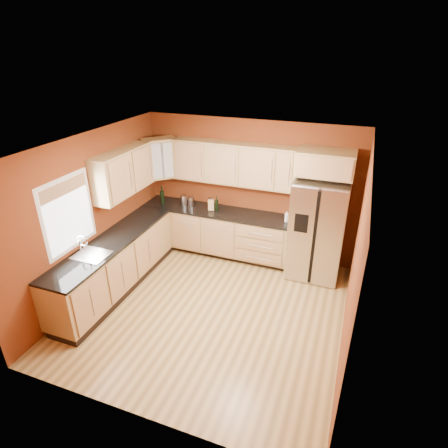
{
  "coord_description": "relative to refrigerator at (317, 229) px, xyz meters",
  "views": [
    {
      "loc": [
        1.86,
        -4.32,
        3.8
      ],
      "look_at": [
        -0.09,
        0.9,
        1.07
      ],
      "focal_mm": 30.0,
      "sensor_mm": 36.0,
      "label": 1
    }
  ],
  "objects": [
    {
      "name": "base_cabinets_left",
      "position": [
        -3.05,
        -1.62,
        -0.45
      ],
      "size": [
        0.6,
        2.8,
        0.88
      ],
      "primitive_type": "cube",
      "color": "#9F7D4D",
      "rests_on": "floor"
    },
    {
      "name": "countertop_back",
      "position": [
        -1.9,
        0.06,
        0.01
      ],
      "size": [
        2.9,
        0.62,
        0.04
      ],
      "primitive_type": "cube",
      "color": "black",
      "rests_on": "base_cabinets_back"
    },
    {
      "name": "wall_front",
      "position": [
        -1.35,
        -3.62,
        0.41
      ],
      "size": [
        4.0,
        0.04,
        2.6
      ],
      "primitive_type": "cube",
      "color": "maroon",
      "rests_on": "floor"
    },
    {
      "name": "knife_block",
      "position": [
        -2.0,
        0.05,
        0.14
      ],
      "size": [
        0.14,
        0.13,
        0.22
      ],
      "primitive_type": "cube",
      "rotation": [
        0.0,
        0.0,
        0.41
      ],
      "color": "tan",
      "rests_on": "countertop_back"
    },
    {
      "name": "canister_right",
      "position": [
        -2.58,
        0.08,
        0.13
      ],
      "size": [
        0.13,
        0.13,
        0.2
      ],
      "primitive_type": "cylinder",
      "rotation": [
        0.0,
        0.0,
        0.04
      ],
      "color": "silver",
      "rests_on": "countertop_back"
    },
    {
      "name": "upper_cabinets_back",
      "position": [
        -1.6,
        0.21,
        0.94
      ],
      "size": [
        2.3,
        0.33,
        0.75
      ],
      "primitive_type": "cube",
      "color": "#9F7D4D",
      "rests_on": "wall_back"
    },
    {
      "name": "corner_upper_cabinet",
      "position": [
        -3.02,
        0.04,
        0.94
      ],
      "size": [
        0.67,
        0.67,
        0.75
      ],
      "primitive_type": "cube",
      "rotation": [
        0.0,
        0.0,
        0.79
      ],
      "color": "#9F7D4D",
      "rests_on": "wall_back"
    },
    {
      "name": "wall_right",
      "position": [
        0.65,
        -1.62,
        0.41
      ],
      "size": [
        0.04,
        4.0,
        2.6
      ],
      "primitive_type": "cube",
      "color": "maroon",
      "rests_on": "floor"
    },
    {
      "name": "countertop_left",
      "position": [
        -3.04,
        -1.62,
        0.01
      ],
      "size": [
        0.62,
        2.8,
        0.04
      ],
      "primitive_type": "cube",
      "color": "black",
      "rests_on": "base_cabinets_left"
    },
    {
      "name": "refrigerator",
      "position": [
        0.0,
        0.0,
        0.0
      ],
      "size": [
        0.9,
        0.75,
        1.78
      ],
      "primitive_type": "cube",
      "color": "silver",
      "rests_on": "floor"
    },
    {
      "name": "canister_left",
      "position": [
        -2.44,
        0.1,
        0.12
      ],
      "size": [
        0.15,
        0.15,
        0.18
      ],
      "primitive_type": "cylinder",
      "rotation": [
        0.0,
        0.0,
        -0.37
      ],
      "color": "silver",
      "rests_on": "countertop_back"
    },
    {
      "name": "wine_bottle_b",
      "position": [
        -1.89,
        0.06,
        0.17
      ],
      "size": [
        0.07,
        0.07,
        0.29
      ],
      "primitive_type": null,
      "rotation": [
        0.0,
        0.0,
        0.04
      ],
      "color": "black",
      "rests_on": "countertop_back"
    },
    {
      "name": "soap_dispenser",
      "position": [
        -0.55,
        0.04,
        0.13
      ],
      "size": [
        0.08,
        0.08,
        0.19
      ],
      "primitive_type": "cylinder",
      "rotation": [
        0.0,
        0.0,
        -0.35
      ],
      "color": "white",
      "rests_on": "countertop_back"
    },
    {
      "name": "wine_bottle_a",
      "position": [
        -3.01,
        0.0,
        0.21
      ],
      "size": [
        0.08,
        0.08,
        0.36
      ],
      "primitive_type": null,
      "rotation": [
        0.0,
        0.0,
        0.02
      ],
      "color": "black",
      "rests_on": "countertop_back"
    },
    {
      "name": "over_fridge_cabinet",
      "position": [
        0.0,
        0.07,
        1.16
      ],
      "size": [
        0.92,
        0.6,
        0.4
      ],
      "primitive_type": "cube",
      "color": "#9F7D4D",
      "rests_on": "wall_back"
    },
    {
      "name": "base_cabinets_back",
      "position": [
        -1.9,
        0.07,
        -0.45
      ],
      "size": [
        2.9,
        0.6,
        0.88
      ],
      "primitive_type": "cube",
      "color": "#9F7D4D",
      "rests_on": "floor"
    },
    {
      "name": "floor",
      "position": [
        -1.35,
        -1.62,
        -0.89
      ],
      "size": [
        4.0,
        4.0,
        0.0
      ],
      "primitive_type": "plane",
      "color": "olive",
      "rests_on": "ground"
    },
    {
      "name": "wall_back",
      "position": [
        -1.35,
        0.38,
        0.41
      ],
      "size": [
        4.0,
        0.04,
        2.6
      ],
      "primitive_type": "cube",
      "color": "maroon",
      "rests_on": "floor"
    },
    {
      "name": "upper_cabinets_left",
      "position": [
        -3.19,
        -0.9,
        0.94
      ],
      "size": [
        0.33,
        1.35,
        0.75
      ],
      "primitive_type": "cube",
      "color": "#9F7D4D",
      "rests_on": "wall_left"
    },
    {
      "name": "sink_faucet",
      "position": [
        -3.04,
        -2.12,
        0.18
      ],
      "size": [
        0.5,
        0.42,
        0.3
      ],
      "primitive_type": null,
      "color": "silver",
      "rests_on": "countertop_left"
    },
    {
      "name": "ceiling",
      "position": [
        -1.35,
        -1.62,
        1.71
      ],
      "size": [
        4.0,
        4.0,
        0.0
      ],
      "primitive_type": "plane",
      "color": "white",
      "rests_on": "wall_back"
    },
    {
      "name": "window",
      "position": [
        -3.33,
        -2.12,
        0.66
      ],
      "size": [
        0.03,
        0.9,
        1.0
      ],
      "primitive_type": "cube",
      "color": "white",
      "rests_on": "wall_left"
    },
    {
      "name": "wall_left",
      "position": [
        -3.35,
        -1.62,
        0.41
      ],
      "size": [
        0.04,
        4.0,
        2.6
      ],
      "primitive_type": "cube",
      "color": "maroon",
      "rests_on": "floor"
    }
  ]
}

